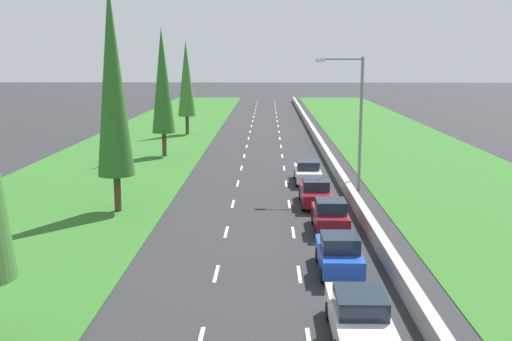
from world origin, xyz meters
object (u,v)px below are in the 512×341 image
Objects in this scene: blue_hatchback_right_lane at (339,254)px; street_light_mast at (356,114)px; white_sedan_right_lane_sixth at (308,172)px; white_sedan_right_lane at (359,316)px; poplar_tree_third at (162,81)px; maroon_sedan_right_lane at (315,192)px; maroon_hatchback_right_lane at (330,215)px; poplar_tree_second at (112,81)px; poplar_tree_fourth at (186,79)px.

street_light_mast is at bearing 79.68° from blue_hatchback_right_lane.
white_sedan_right_lane is at bearing -89.87° from white_sedan_right_lane_sixth.
poplar_tree_third reaches higher than white_sedan_right_lane_sixth.
poplar_tree_third reaches higher than white_sedan_right_lane.
maroon_sedan_right_lane is at bearing -55.26° from poplar_tree_third.
blue_hatchback_right_lane is 11.58m from maroon_sedan_right_lane.
white_sedan_right_lane is at bearing -89.94° from maroon_sedan_right_lane.
maroon_hatchback_right_lane is 0.30× the size of poplar_tree_second.
poplar_tree_third is (-12.76, 23.39, 6.01)m from maroon_hatchback_right_lane.
white_sedan_right_lane is 1.15× the size of maroon_hatchback_right_lane.
poplar_tree_second is at bearing 140.40° from blue_hatchback_right_lane.
street_light_mast is at bearing -42.06° from poplar_tree_third.
white_sedan_right_lane is 22.28m from street_light_mast.
street_light_mast reaches higher than maroon_sedan_right_lane.
poplar_tree_second is 1.21× the size of poplar_tree_fourth.
white_sedan_right_lane is 52.72m from poplar_tree_fourth.
poplar_tree_second is 15.99m from street_light_mast.
poplar_tree_second is at bearing 162.98° from maroon_hatchback_right_lane.
blue_hatchback_right_lane is 6.10m from maroon_hatchback_right_lane.
white_sedan_right_lane_sixth is 0.50× the size of street_light_mast.
poplar_tree_third is 15.43m from poplar_tree_fourth.
maroon_hatchback_right_lane is 14.37m from poplar_tree_second.
poplar_tree_second reaches higher than street_light_mast.
white_sedan_right_lane is 0.50× the size of street_light_mast.
poplar_tree_fourth is at bearing 89.91° from poplar_tree_third.
poplar_tree_second is 1.46× the size of street_light_mast.
poplar_tree_third is (-12.42, 17.91, 6.04)m from maroon_sedan_right_lane.
white_sedan_right_lane_sixth is 29.98m from poplar_tree_fourth.
maroon_sedan_right_lane is 0.39× the size of poplar_tree_third.
maroon_sedan_right_lane is 6.68m from street_light_mast.
poplar_tree_second reaches higher than white_sedan_right_lane_sixth.
street_light_mast is at bearing -62.37° from poplar_tree_fourth.
maroon_sedan_right_lane is 22.61m from poplar_tree_third.
poplar_tree_fourth reaches higher than maroon_hatchback_right_lane.
poplar_tree_third is at bearing 137.64° from white_sedan_right_lane_sixth.
white_sedan_right_lane_sixth is at bearing 91.81° from maroon_hatchback_right_lane.
poplar_tree_fourth is (-12.74, 38.81, 5.65)m from maroon_hatchback_right_lane.
maroon_sedan_right_lane is at bearing 93.61° from maroon_hatchback_right_lane.
poplar_tree_second reaches higher than poplar_tree_fourth.
poplar_tree_third is 1.07× the size of poplar_tree_fourth.
maroon_hatchback_right_lane is at bearing 87.60° from blue_hatchback_right_lane.
blue_hatchback_right_lane is 0.36× the size of poplar_tree_fourth.
poplar_tree_fourth reaches higher than white_sedan_right_lane_sixth.
blue_hatchback_right_lane is at bearing -100.32° from street_light_mast.
blue_hatchback_right_lane is 18.20m from white_sedan_right_lane_sixth.
maroon_sedan_right_lane is 0.41× the size of poplar_tree_fourth.
white_sedan_right_lane_sixth is 0.39× the size of poplar_tree_third.
maroon_hatchback_right_lane is at bearing 88.46° from white_sedan_right_lane.
white_sedan_right_lane_sixth is at bearing 90.32° from maroon_sedan_right_lane.
maroon_hatchback_right_lane is at bearing -88.19° from white_sedan_right_lane_sixth.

